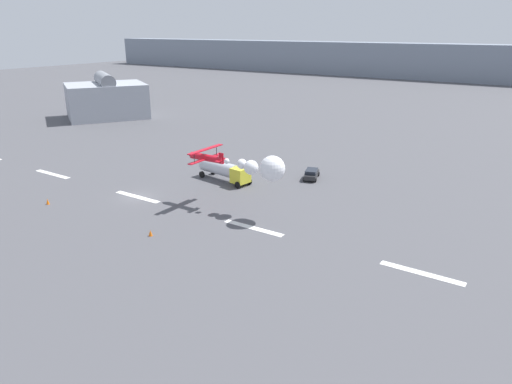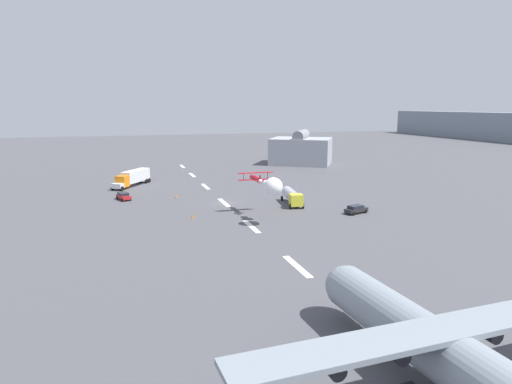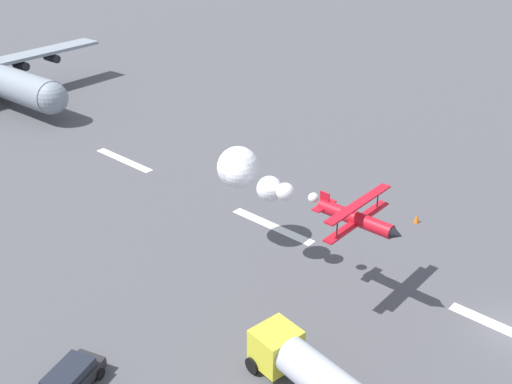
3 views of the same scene
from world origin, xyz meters
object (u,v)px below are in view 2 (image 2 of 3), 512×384
Objects in this scene: airport_staff_sedan at (356,209)px; traffic_cone_near at (176,196)px; fuel_tanker_truck at (292,196)px; stunt_biplane_red at (271,186)px; semi_truck_orange at (133,177)px; followme_car_yellow at (124,196)px; cargo_transport_plane at (432,343)px; traffic_cone_far at (192,216)px.

traffic_cone_near is at bearing -129.19° from airport_staff_sedan.
fuel_tanker_truck is 13.44m from airport_staff_sedan.
semi_truck_orange is at bearing -154.75° from stunt_biplane_red.
followme_car_yellow is (-14.72, -31.82, -0.93)m from fuel_tanker_truck.
airport_staff_sedan is at bearing 156.00° from cargo_transport_plane.
airport_staff_sedan is 29.57m from traffic_cone_far.
stunt_biplane_red reaches higher than followme_car_yellow.
stunt_biplane_red is 1.18× the size of semi_truck_orange.
airport_staff_sedan is (25.21, 40.17, 0.00)m from followme_car_yellow.
followme_car_yellow is at bearing -165.48° from cargo_transport_plane.
airport_staff_sedan is (41.87, 37.59, -1.30)m from semi_truck_orange.
cargo_transport_plane is at bearing 8.38° from traffic_cone_far.
cargo_transport_plane is at bearing -12.51° from fuel_tanker_truck.
cargo_transport_plane is 53.72m from traffic_cone_far.
traffic_cone_near is (17.87, 8.15, -1.74)m from semi_truck_orange.
semi_truck_orange reaches higher than traffic_cone_near.
semi_truck_orange is 19.72m from traffic_cone_near.
cargo_transport_plane is at bearing 10.32° from semi_truck_orange.
stunt_biplane_red is 48.31m from semi_truck_orange.
cargo_transport_plane reaches higher than fuel_tanker_truck.
stunt_biplane_red is 3.08× the size of airport_staff_sedan.
fuel_tanker_truck is 1.93× the size of airport_staff_sedan.
airport_staff_sedan is 37.99m from traffic_cone_near.
semi_truck_orange is at bearing -137.02° from fuel_tanker_truck.
fuel_tanker_truck is at bearing 167.49° from cargo_transport_plane.
followme_car_yellow is (-26.86, -23.11, -5.52)m from stunt_biplane_red.
followme_car_yellow is (-72.98, -18.90, -2.49)m from cargo_transport_plane.
stunt_biplane_red is 19.93× the size of traffic_cone_far.
semi_truck_orange is at bearing -166.91° from traffic_cone_far.
stunt_biplane_red is 1.60× the size of fuel_tanker_truck.
semi_truck_orange is 42.89m from fuel_tanker_truck.
semi_truck_orange is at bearing -169.68° from cargo_transport_plane.
fuel_tanker_truck is (-58.26, 12.92, -1.56)m from cargo_transport_plane.
semi_truck_orange is at bearing -138.08° from airport_staff_sedan.
semi_truck_orange is 56.28m from airport_staff_sedan.
cargo_transport_plane is at bearing 6.49° from traffic_cone_near.
followme_car_yellow is at bearing -96.41° from traffic_cone_near.
fuel_tanker_truck is at bearing 42.98° from semi_truck_orange.
airport_staff_sedan is 6.47× the size of traffic_cone_far.
cargo_transport_plane is 6.32× the size of airport_staff_sedan.
airport_staff_sedan is at bearing 41.92° from semi_truck_orange.
cargo_transport_plane reaches higher than followme_car_yellow.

